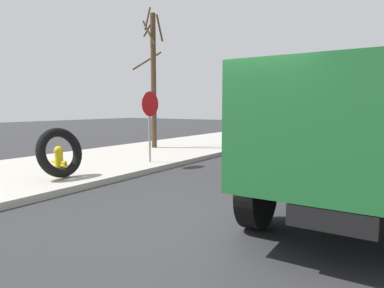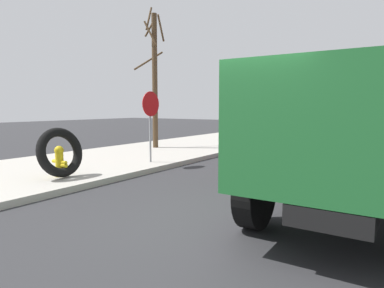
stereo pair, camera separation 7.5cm
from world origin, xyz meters
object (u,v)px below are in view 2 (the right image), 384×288
(fire_hydrant, at_px, (60,160))
(dump_truck_blue, at_px, (344,113))
(dump_truck_red, at_px, (358,111))
(dump_truck_green, at_px, (368,120))
(bare_tree, at_px, (154,77))
(stop_sign, at_px, (151,113))
(loose_tire, at_px, (60,152))

(fire_hydrant, bearing_deg, dump_truck_blue, -21.15)
(dump_truck_red, bearing_deg, dump_truck_green, -171.84)
(fire_hydrant, xyz_separation_m, bare_tree, (6.05, 2.02, 2.56))
(fire_hydrant, bearing_deg, stop_sign, -7.53)
(stop_sign, relative_size, dump_truck_blue, 0.31)
(fire_hydrant, relative_size, dump_truck_red, 0.11)
(bare_tree, bearing_deg, loose_tire, -160.85)
(fire_hydrant, height_order, bare_tree, bare_tree)
(dump_truck_blue, xyz_separation_m, dump_truck_red, (9.30, 0.68, 0.00))
(dump_truck_green, height_order, dump_truck_red, same)
(loose_tire, bearing_deg, dump_truck_blue, -20.64)
(loose_tire, bearing_deg, bare_tree, 19.15)
(dump_truck_blue, xyz_separation_m, bare_tree, (-5.48, 6.48, 1.51))
(stop_sign, relative_size, bare_tree, 0.37)
(loose_tire, xyz_separation_m, dump_truck_blue, (11.58, -4.36, 0.85))
(fire_hydrant, bearing_deg, dump_truck_red, -10.28)
(stop_sign, xyz_separation_m, bare_tree, (3.09, 2.41, 1.46))
(loose_tire, height_order, dump_truck_blue, dump_truck_blue)
(fire_hydrant, height_order, dump_truck_green, dump_truck_green)
(stop_sign, height_order, dump_truck_blue, dump_truck_blue)
(dump_truck_green, height_order, dump_truck_blue, same)
(dump_truck_blue, relative_size, bare_tree, 1.20)
(fire_hydrant, xyz_separation_m, loose_tire, (-0.04, -0.10, 0.21))
(loose_tire, height_order, stop_sign, stop_sign)
(dump_truck_blue, distance_m, dump_truck_red, 9.32)
(dump_truck_red, relative_size, bare_tree, 1.20)
(fire_hydrant, distance_m, bare_tree, 6.87)
(stop_sign, height_order, bare_tree, bare_tree)
(stop_sign, xyz_separation_m, dump_truck_green, (-0.72, -6.05, -0.05))
(dump_truck_green, bearing_deg, dump_truck_red, 8.16)
(fire_hydrant, relative_size, dump_truck_blue, 0.11)
(dump_truck_green, relative_size, dump_truck_red, 1.00)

